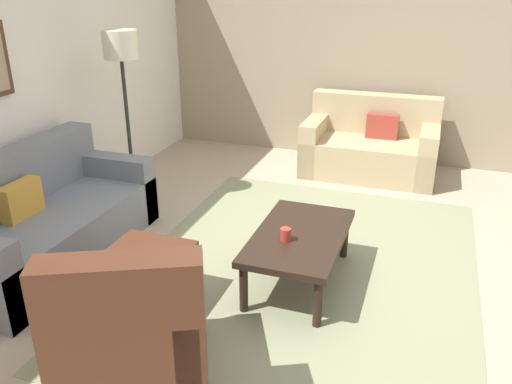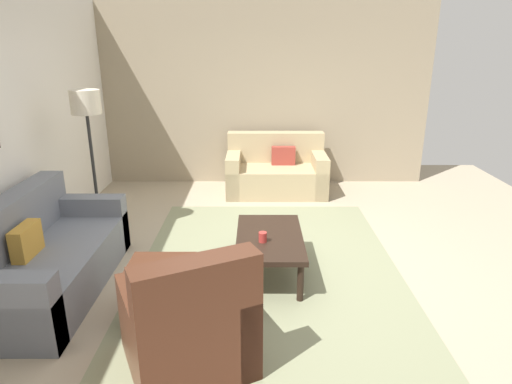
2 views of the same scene
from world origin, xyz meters
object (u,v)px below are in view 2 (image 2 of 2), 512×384
at_px(coffee_table, 270,240).
at_px(cup, 263,237).
at_px(couch_main, 40,261).
at_px(couch_loveseat, 276,172).
at_px(ottoman, 161,288).
at_px(armchair_leather, 190,331).
at_px(lamp_standing, 87,118).

distance_m(coffee_table, cup, 0.18).
relative_size(couch_main, couch_loveseat, 1.28).
xyz_separation_m(coffee_table, cup, (-0.14, 0.07, 0.10)).
bearing_deg(ottoman, cup, -61.69).
relative_size(armchair_leather, lamp_standing, 0.62).
relative_size(coffee_table, lamp_standing, 0.64).
xyz_separation_m(couch_loveseat, lamp_standing, (-1.72, 2.15, 1.11)).
xyz_separation_m(couch_loveseat, ottoman, (-3.24, 1.12, -0.10)).
height_order(ottoman, lamp_standing, lamp_standing).
bearing_deg(coffee_table, lamp_standing, 65.37).
relative_size(couch_main, coffee_table, 1.74).
bearing_deg(ottoman, couch_loveseat, -19.04).
bearing_deg(armchair_leather, couch_loveseat, -10.78).
bearing_deg(armchair_leather, coffee_table, -23.31).
xyz_separation_m(couch_loveseat, coffee_table, (-2.63, 0.17, 0.06)).
distance_m(armchair_leather, lamp_standing, 2.88).
xyz_separation_m(armchair_leather, ottoman, (0.75, 0.36, -0.11)).
distance_m(couch_loveseat, armchair_leather, 4.06).
relative_size(couch_main, cup, 20.07).
distance_m(ottoman, cup, 1.03).
height_order(couch_main, armchair_leather, armchair_leather).
bearing_deg(armchair_leather, cup, -22.95).
distance_m(couch_main, coffee_table, 2.13).
height_order(couch_main, cup, couch_main).
relative_size(armchair_leather, ottoman, 1.91).
xyz_separation_m(couch_loveseat, armchair_leather, (-3.98, 0.76, 0.01)).
distance_m(ottoman, coffee_table, 1.13).
xyz_separation_m(couch_loveseat, cup, (-2.77, 0.24, 0.16)).
bearing_deg(ottoman, lamp_standing, 34.35).
bearing_deg(couch_loveseat, cup, 174.97).
relative_size(cup, lamp_standing, 0.06).
relative_size(couch_loveseat, armchair_leather, 1.40).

